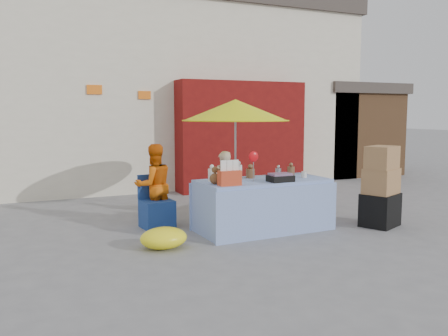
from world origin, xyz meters
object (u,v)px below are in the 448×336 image
chair_left (157,212)px  vendor_orange (154,185)px  vendor_beige (224,185)px  chair_right (227,206)px  box_stack (381,189)px  umbrella (235,111)px  market_table (263,204)px

chair_left → vendor_orange: size_ratio=0.63×
chair_left → vendor_beige: vendor_beige is taller
chair_right → box_stack: 2.58m
chair_right → umbrella: 1.69m
umbrella → box_stack: umbrella is taller
chair_right → vendor_orange: (-1.25, 0.13, 0.42)m
market_table → chair_left: market_table is taller
vendor_beige → umbrella: (0.30, 0.15, 1.29)m
chair_left → umbrella: (1.55, 0.28, 1.64)m
market_table → chair_left: (-1.48, 0.87, -0.16)m
vendor_orange → box_stack: vendor_orange is taller
vendor_beige → umbrella: umbrella is taller
vendor_orange → umbrella: 1.98m
chair_right → box_stack: size_ratio=0.64×
chair_right → vendor_beige: vendor_beige is taller
chair_left → umbrella: bearing=4.7°
umbrella → box_stack: size_ratio=1.58×
chair_left → vendor_orange: (0.00, 0.13, 0.42)m
chair_right → umbrella: size_ratio=0.41×
box_stack → umbrella: bearing=136.8°
vendor_beige → box_stack: (2.12, -1.56, 0.01)m
vendor_orange → vendor_beige: (1.25, 0.00, -0.08)m
chair_left → market_table: bearing=-36.1°
umbrella → box_stack: 2.80m
market_table → vendor_orange: 1.80m
chair_right → box_stack: box_stack is taller
vendor_beige → umbrella: size_ratio=0.57×
chair_right → market_table: bearing=-81.0°
umbrella → market_table: bearing=-93.7°
umbrella → vendor_beige: bearing=-153.4°
market_table → chair_right: 0.91m
chair_left → vendor_beige: (1.25, 0.13, 0.34)m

